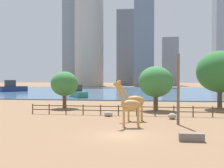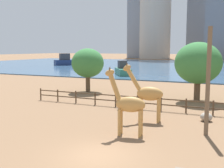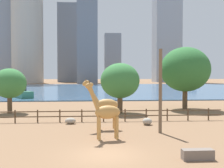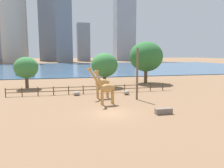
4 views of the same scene
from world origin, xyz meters
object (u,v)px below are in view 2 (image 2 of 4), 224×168
giraffe_companion (128,104)px  boat_tug (67,61)px  giraffe_tall (147,94)px  utility_pole (208,82)px  boulder_by_pole (206,117)px  tree_left_large (88,63)px  tree_right_tall (198,63)px  boat_ferry (123,70)px  boulder_near_fence (123,107)px

giraffe_companion → boat_tug: (-44.71, 62.20, -0.57)m
giraffe_tall → utility_pole: 5.15m
boulder_by_pole → tree_left_large: 18.69m
tree_right_tall → boulder_by_pole: bearing=-78.2°
boulder_by_pole → tree_right_tall: tree_right_tall is taller
boulder_by_pole → boat_ferry: size_ratio=0.13×
tree_right_tall → tree_left_large: bearing=175.6°
giraffe_tall → boulder_near_fence: 4.77m
utility_pole → boat_ferry: (-19.85, 35.37, -2.31)m
boulder_near_fence → giraffe_tall: bearing=-42.6°
boulder_near_fence → boulder_by_pole: 7.57m
boulder_near_fence → utility_pole: bearing=-32.1°
utility_pole → boat_ferry: bearing=119.3°
tree_right_tall → boat_ferry: (-17.75, 23.14, -2.89)m
utility_pole → tree_right_tall: (-2.10, 12.23, 0.58)m
boulder_by_pole → tree_left_large: tree_left_large is taller
giraffe_companion → giraffe_tall: bearing=-99.8°
tree_left_large → boat_ferry: 22.55m
utility_pole → tree_left_large: size_ratio=1.24×
giraffe_tall → boat_tug: 73.48m
utility_pole → tree_left_large: bearing=140.3°
boat_ferry → boulder_near_fence: bearing=-10.3°
boat_ferry → giraffe_companion: bearing=-9.8°
giraffe_companion → boulder_near_fence: bearing=-74.1°
tree_left_large → boat_ferry: bearing=99.8°
boulder_near_fence → boulder_by_pole: (7.48, -1.14, 0.04)m
tree_right_tall → boat_tug: bearing=134.6°
giraffe_tall → tree_right_tall: tree_right_tall is taller
giraffe_companion → boat_ferry: 40.38m
boulder_by_pole → boat_ferry: 37.17m
utility_pole → boulder_near_fence: size_ratio=6.60×
boulder_near_fence → boat_tug: (-41.58, 55.26, 1.21)m
tree_right_tall → boulder_near_fence: bearing=-127.9°
giraffe_companion → boat_tug: bearing=-62.7°
utility_pole → boulder_by_pole: utility_pole is taller
boulder_near_fence → boat_tug: bearing=127.0°
utility_pole → boat_tug: (-49.39, 60.16, -2.01)m
boulder_by_pole → boat_ferry: bearing=121.7°
boulder_by_pole → tree_right_tall: (-1.76, 8.48, 3.75)m
utility_pole → boulder_by_pole: 4.93m
giraffe_companion → boulder_near_fence: size_ratio=4.20×
giraffe_companion → tree_right_tall: size_ratio=0.71×
utility_pole → boulder_by_pole: size_ratio=7.67×
utility_pole → boulder_near_fence: 9.76m
boulder_near_fence → boulder_by_pole: size_ratio=1.16×
giraffe_tall → giraffe_companion: (-0.10, -3.97, -0.10)m
giraffe_companion → boulder_by_pole: giraffe_companion is taller
utility_pole → boat_tug: 77.87m
tree_left_large → utility_pole: bearing=-39.7°
utility_pole → boulder_near_fence: utility_pole is taller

